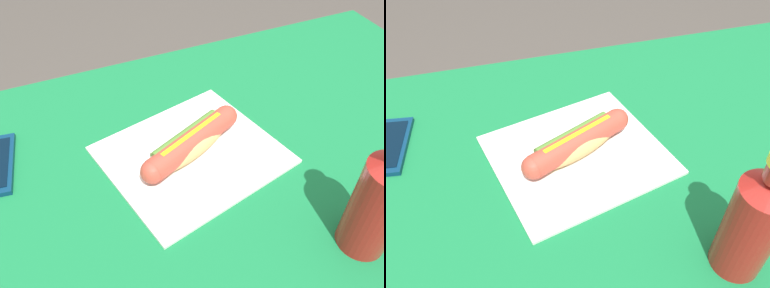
{
  "view_description": "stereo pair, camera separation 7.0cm",
  "coord_description": "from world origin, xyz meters",
  "views": [
    {
      "loc": [
        -0.22,
        -0.4,
        1.27
      ],
      "look_at": [
        -0.02,
        0.06,
        0.79
      ],
      "focal_mm": 37.47,
      "sensor_mm": 36.0,
      "label": 1
    },
    {
      "loc": [
        -0.15,
        -0.42,
        1.27
      ],
      "look_at": [
        -0.02,
        0.06,
        0.79
      ],
      "focal_mm": 37.47,
      "sensor_mm": 36.0,
      "label": 2
    }
  ],
  "objects": [
    {
      "name": "cell_phone",
      "position": [
        -0.35,
        0.17,
        0.76
      ],
      "size": [
        0.09,
        0.15,
        0.01
      ],
      "color": "#0A2D4C",
      "rests_on": "dining_table"
    },
    {
      "name": "paper_wrapper",
      "position": [
        -0.02,
        0.06,
        0.76
      ],
      "size": [
        0.34,
        0.32,
        0.01
      ],
      "primitive_type": "cube",
      "rotation": [
        0.0,
        0.0,
        0.23
      ],
      "color": "silver",
      "rests_on": "dining_table"
    },
    {
      "name": "hot_dog",
      "position": [
        -0.02,
        0.06,
        0.79
      ],
      "size": [
        0.21,
        0.12,
        0.05
      ],
      "color": "tan",
      "rests_on": "paper_wrapper"
    },
    {
      "name": "soda_bottle",
      "position": [
        0.14,
        -0.2,
        0.85
      ],
      "size": [
        0.07,
        0.07,
        0.21
      ],
      "color": "maroon",
      "rests_on": "dining_table"
    },
    {
      "name": "dining_table",
      "position": [
        0.0,
        0.0,
        0.62
      ],
      "size": [
        1.26,
        0.8,
        0.76
      ],
      "color": "brown",
      "rests_on": "ground"
    }
  ]
}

